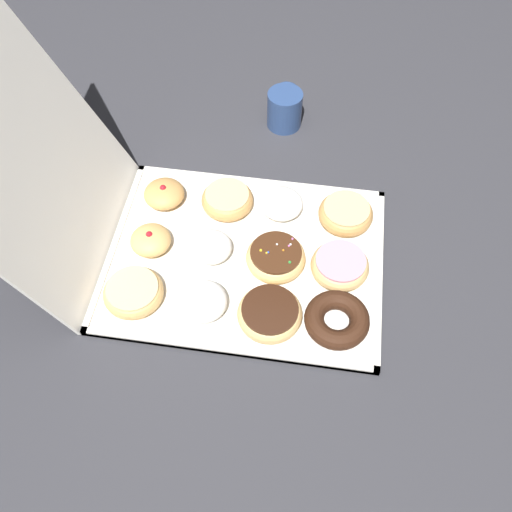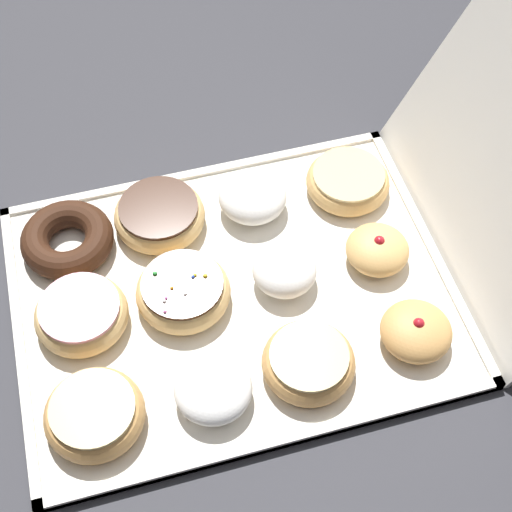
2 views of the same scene
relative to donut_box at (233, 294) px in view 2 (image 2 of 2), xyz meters
The scene contains 14 objects.
ground_plane 0.01m from the donut_box, ahead, with size 3.00×3.00×0.00m, color #333338.
donut_box is the anchor object (origin of this frame).
chocolate_cake_ring_donut_0 0.23m from the donut_box, 123.18° to the right, with size 0.12×0.12×0.04m.
pink_frosted_donut_1 0.19m from the donut_box, 91.80° to the right, with size 0.11×0.11×0.04m.
glazed_ring_donut_2 0.23m from the donut_box, 56.71° to the right, with size 0.11×0.11×0.04m.
chocolate_frosted_donut_3 0.15m from the donut_box, 152.78° to the right, with size 0.12×0.12×0.04m.
sprinkle_donut_4 0.07m from the donut_box, 94.58° to the right, with size 0.12×0.12×0.04m.
powdered_filled_donut_5 0.15m from the donut_box, 23.51° to the right, with size 0.09×0.09×0.04m.
powdered_filled_donut_6 0.14m from the donut_box, 154.55° to the left, with size 0.09×0.09×0.05m.
powdered_filled_donut_7 0.07m from the donut_box, 89.40° to the left, with size 0.08×0.08×0.05m.
glazed_ring_donut_8 0.14m from the donut_box, 24.21° to the left, with size 0.11×0.11×0.04m.
glazed_ring_donut_9 0.23m from the donut_box, 121.92° to the left, with size 0.12×0.12×0.03m.
jelly_filled_donut_10 0.19m from the donut_box, 90.72° to the left, with size 0.08×0.08×0.05m.
jelly_filled_donut_11 0.23m from the donut_box, 57.38° to the left, with size 0.09×0.09×0.05m.
Camera 2 is at (0.50, -0.11, 0.83)m, focal length 53.45 mm.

